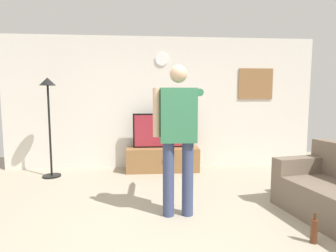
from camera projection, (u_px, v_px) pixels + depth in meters
name	position (u px, v px, depth m)	size (l,w,h in m)	color
ground_plane	(177.00, 240.00, 2.64)	(8.40, 8.40, 0.00)	#9E937F
back_wall	(162.00, 103.00, 5.43)	(6.40, 0.10, 2.70)	silver
tv_stand	(163.00, 159.00, 5.20)	(1.43, 0.47, 0.47)	olive
television	(162.00, 131.00, 5.19)	(1.17, 0.07, 0.68)	black
wall_clock	(162.00, 59.00, 5.28)	(0.26, 0.26, 0.03)	white
framed_picture	(255.00, 84.00, 5.48)	(0.73, 0.04, 0.64)	olive
floor_lamp	(49.00, 106.00, 4.69)	(0.32, 0.32, 1.82)	black
person_standing_nearer_lamp	(178.00, 131.00, 3.13)	(0.61, 0.78, 1.83)	#384266
beverage_bottle	(314.00, 231.00, 2.59)	(0.07, 0.07, 0.31)	#592D19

